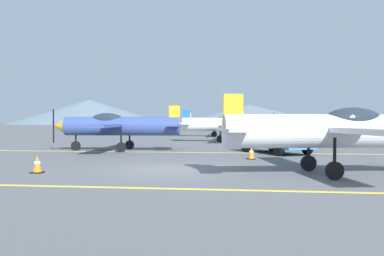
{
  "coord_description": "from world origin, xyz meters",
  "views": [
    {
      "loc": [
        2.54,
        -14.27,
        1.75
      ],
      "look_at": [
        -1.08,
        14.0,
        1.2
      ],
      "focal_mm": 38.72,
      "sensor_mm": 36.0,
      "label": 1
    }
  ],
  "objects": [
    {
      "name": "apron_line_near",
      "position": [
        0.0,
        -3.95,
        0.01
      ],
      "size": [
        80.0,
        0.16,
        0.01
      ],
      "primitive_type": "cube",
      "color": "yellow",
      "rests_on": "ground_plane"
    },
    {
      "name": "traffic_cone_side",
      "position": [
        2.82,
        4.3,
        0.29
      ],
      "size": [
        0.36,
        0.36,
        0.59
      ],
      "color": "black",
      "rests_on": "ground_plane"
    },
    {
      "name": "airplane_back",
      "position": [
        -0.25,
        30.04,
        1.44
      ],
      "size": [
        7.41,
        8.54,
        2.56
      ],
      "color": "silver",
      "rests_on": "ground_plane"
    },
    {
      "name": "airplane_far",
      "position": [
        1.09,
        19.13,
        1.44
      ],
      "size": [
        7.37,
        8.51,
        2.56
      ],
      "color": "white",
      "rests_on": "ground_plane"
    },
    {
      "name": "hill_centerleft",
      "position": [
        4.06,
        148.52,
        3.89
      ],
      "size": [
        64.54,
        64.54,
        7.77
      ],
      "primitive_type": "cone",
      "color": "slate",
      "rests_on": "ground_plane"
    },
    {
      "name": "apron_line_far",
      "position": [
        0.0,
        7.77,
        0.01
      ],
      "size": [
        80.0,
        0.16,
        0.01
      ],
      "primitive_type": "cube",
      "color": "yellow",
      "rests_on": "ground_plane"
    },
    {
      "name": "traffic_cone_front",
      "position": [
        -4.26,
        -1.42,
        0.29
      ],
      "size": [
        0.36,
        0.36,
        0.59
      ],
      "color": "black",
      "rests_on": "ground_plane"
    },
    {
      "name": "airplane_mid",
      "position": [
        -4.68,
        8.54,
        1.44
      ],
      "size": [
        7.43,
        8.55,
        2.56
      ],
      "color": "#33478C",
      "rests_on": "ground_plane"
    },
    {
      "name": "hill_left",
      "position": [
        -62.83,
        154.09,
        5.16
      ],
      "size": [
        66.94,
        66.94,
        10.32
      ],
      "primitive_type": "cone",
      "color": "slate",
      "rests_on": "ground_plane"
    },
    {
      "name": "ground_plane",
      "position": [
        0.0,
        0.0,
        0.0
      ],
      "size": [
        400.0,
        400.0,
        0.0
      ],
      "primitive_type": "plane",
      "color": "#54565B"
    },
    {
      "name": "car_sedan",
      "position": [
        4.15,
        7.77,
        0.84
      ],
      "size": [
        3.9,
        4.57,
        1.62
      ],
      "color": "#3372BF",
      "rests_on": "ground_plane"
    },
    {
      "name": "airplane_near",
      "position": [
        5.39,
        -0.69,
        1.44
      ],
      "size": [
        7.49,
        8.54,
        2.56
      ],
      "color": "silver",
      "rests_on": "ground_plane"
    }
  ]
}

